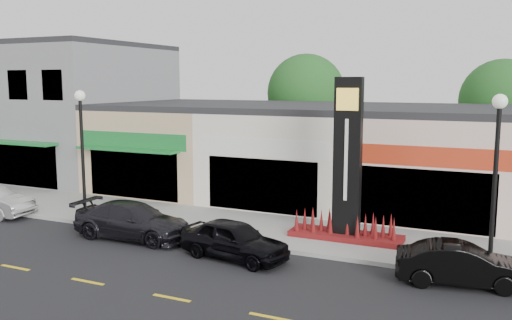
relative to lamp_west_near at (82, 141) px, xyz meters
The scene contains 15 objects.
ground 9.07m from the lamp_west_near, 17.35° to the right, with size 120.00×120.00×0.00m, color black.
sidewalk 8.89m from the lamp_west_near, 13.02° to the left, with size 52.00×4.30×0.15m, color gray.
curb 8.70m from the lamp_west_near, ahead, with size 52.00×0.20×0.15m, color gray.
building_grey_2story 13.45m from the lamp_west_near, 138.08° to the left, with size 12.00×10.95×8.30m.
shop_beige 9.04m from the lamp_west_near, 93.19° to the left, with size 7.00×10.85×4.80m.
shop_cream 11.13m from the lamp_west_near, 54.08° to the left, with size 7.00×10.01×4.80m.
shop_pink_w 16.25m from the lamp_west_near, 33.61° to the left, with size 7.00×10.01×4.80m.
tree_rear_west 17.55m from the lamp_west_near, 76.76° to the left, with size 5.20×5.20×7.83m.
tree_rear_mid 23.39m from the lamp_west_near, 46.74° to the left, with size 4.80×4.80×7.29m.
lamp_west_near is the anchor object (origin of this frame).
lamp_east_near 16.00m from the lamp_west_near, ahead, with size 0.44×0.44×5.47m.
pylon_sign 11.19m from the lamp_west_near, ahead, with size 4.20×1.30×6.00m.
car_dark_sedan 4.56m from the lamp_west_near, 19.07° to the right, with size 4.76×1.93×1.38m, color black.
car_black_sedan 8.70m from the lamp_west_near, 12.17° to the right, with size 3.91×1.57×1.33m, color black.
car_black_conv 15.57m from the lamp_west_near, ahead, with size 3.80×1.32×1.25m, color black.
Camera 1 is at (8.10, -15.10, 5.98)m, focal length 38.00 mm.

